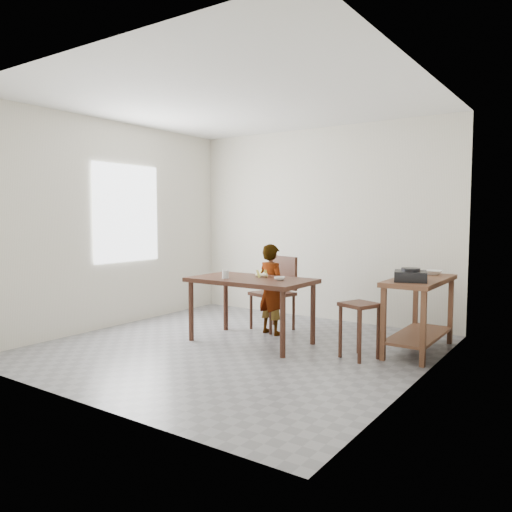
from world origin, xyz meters
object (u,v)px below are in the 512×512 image
Objects in this scene: dining_table at (251,310)px; stool at (359,331)px; dining_chair at (272,293)px; prep_counter at (419,315)px; child at (271,289)px.

dining_table is 1.30m from stool.
dining_chair reaches higher than dining_table.
dining_chair reaches higher than prep_counter.
child is at bearing -172.87° from prep_counter.
prep_counter is (1.72, 0.70, 0.03)m from dining_table.
prep_counter is 1.07× the size of child.
prep_counter is at bearing -162.01° from child.
dining_chair reaches higher than stool.
dining_table is 1.86m from prep_counter.
prep_counter reaches higher than dining_table.
child is at bearing 163.80° from stool.
dining_table is 1.49× the size of dining_chair.
dining_table is 1.17× the size of prep_counter.
dining_chair is at bearing -179.91° from prep_counter.
dining_chair is 1.62× the size of stool.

